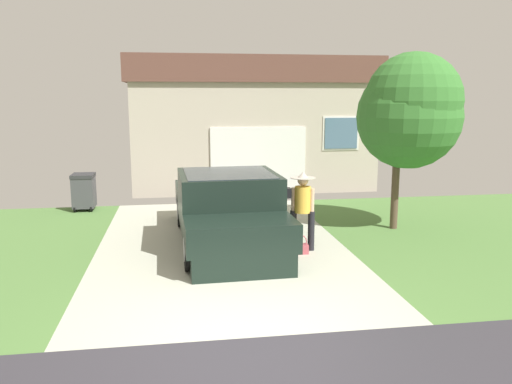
% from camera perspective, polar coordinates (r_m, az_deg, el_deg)
% --- Properties ---
extents(pickup_truck, '(2.31, 5.42, 1.59)m').
position_cam_1_polar(pickup_truck, '(11.07, -3.11, -2.27)').
color(pickup_truck, black).
rests_on(pickup_truck, ground).
extents(person_with_hat, '(0.52, 0.52, 1.65)m').
position_cam_1_polar(person_with_hat, '(10.68, 5.16, -1.33)').
color(person_with_hat, black).
rests_on(person_with_hat, ground).
extents(handbag, '(0.35, 0.20, 0.40)m').
position_cam_1_polar(handbag, '(10.62, 4.82, -6.18)').
color(handbag, '#B24C56').
rests_on(handbag, ground).
extents(house_with_garage, '(8.41, 5.96, 4.47)m').
position_cam_1_polar(house_with_garage, '(19.44, -0.99, 7.79)').
color(house_with_garage, '#BAAF9D').
rests_on(house_with_garage, ground).
extents(front_yard_tree, '(2.44, 2.44, 4.18)m').
position_cam_1_polar(front_yard_tree, '(12.73, 16.69, 8.65)').
color(front_yard_tree, brown).
rests_on(front_yard_tree, ground).
extents(wheeled_trash_bin, '(0.60, 0.72, 1.03)m').
position_cam_1_polar(wheeled_trash_bin, '(15.31, -18.47, 0.16)').
color(wheeled_trash_bin, '#424247').
rests_on(wheeled_trash_bin, ground).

